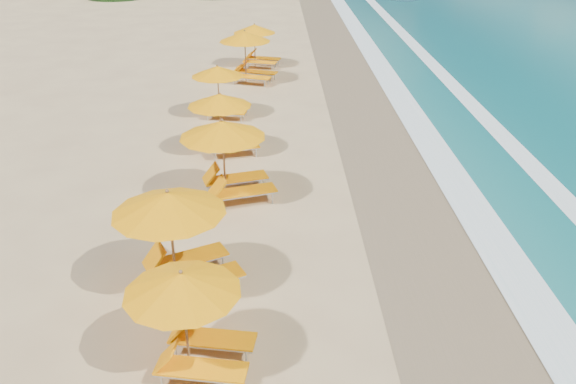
% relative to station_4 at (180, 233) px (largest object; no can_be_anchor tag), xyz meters
% --- Properties ---
extents(ground, '(160.00, 160.00, 0.00)m').
position_rel_station_4_xyz_m(ground, '(2.51, 2.53, -1.46)').
color(ground, tan).
rests_on(ground, ground).
extents(wet_sand, '(4.00, 160.00, 0.01)m').
position_rel_station_4_xyz_m(wet_sand, '(6.51, 2.53, -1.45)').
color(wet_sand, '#7A6348').
rests_on(wet_sand, ground).
extents(surf_foam, '(4.00, 160.00, 0.01)m').
position_rel_station_4_xyz_m(surf_foam, '(9.21, 2.53, -1.43)').
color(surf_foam, white).
rests_on(surf_foam, ground).
extents(station_3, '(2.65, 2.52, 2.24)m').
position_rel_station_4_xyz_m(station_3, '(0.62, -2.71, -0.20)').
color(station_3, olive).
rests_on(station_3, ground).
extents(station_4, '(3.43, 3.43, 2.60)m').
position_rel_station_4_xyz_m(station_4, '(0.00, 0.00, 0.00)').
color(station_4, olive).
rests_on(station_4, ground).
extents(station_5, '(3.24, 3.15, 2.58)m').
position_rel_station_4_xyz_m(station_5, '(0.84, 4.62, -0.01)').
color(station_5, olive).
rests_on(station_5, ground).
extents(station_6, '(2.81, 2.71, 2.28)m').
position_rel_station_4_xyz_m(station_6, '(0.42, 8.22, -0.18)').
color(station_6, olive).
rests_on(station_6, ground).
extents(station_7, '(2.64, 2.53, 2.20)m').
position_rel_station_4_xyz_m(station_7, '(0.01, 12.25, -0.22)').
color(station_7, olive).
rests_on(station_7, ground).
extents(station_8, '(3.29, 3.22, 2.57)m').
position_rel_station_4_xyz_m(station_8, '(0.94, 17.52, -0.02)').
color(station_8, olive).
rests_on(station_8, ground).
extents(station_9, '(2.89, 2.79, 2.32)m').
position_rel_station_4_xyz_m(station_9, '(1.30, 20.57, -0.16)').
color(station_9, olive).
rests_on(station_9, ground).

